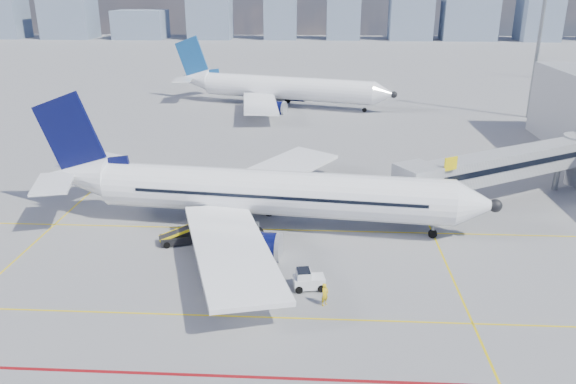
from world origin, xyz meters
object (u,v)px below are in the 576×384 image
(belt_loader, at_px, (185,236))
(ramp_worker, at_px, (325,294))
(main_aircraft, at_px, (255,192))
(second_aircraft, at_px, (279,88))
(cargo_dolly, at_px, (239,277))
(baggage_tug, at_px, (307,280))

(belt_loader, bearing_deg, ramp_worker, -57.64)
(main_aircraft, height_order, belt_loader, main_aircraft)
(second_aircraft, relative_size, cargo_dolly, 9.53)
(belt_loader, xyz_separation_m, ramp_worker, (11.69, -9.21, 0.23))
(cargo_dolly, height_order, belt_loader, belt_loader)
(cargo_dolly, bearing_deg, baggage_tug, -13.68)
(second_aircraft, bearing_deg, main_aircraft, -71.61)
(main_aircraft, bearing_deg, baggage_tug, -59.43)
(cargo_dolly, bearing_deg, belt_loader, 104.02)
(baggage_tug, bearing_deg, second_aircraft, 86.06)
(cargo_dolly, distance_m, belt_loader, 9.67)
(main_aircraft, xyz_separation_m, cargo_dolly, (0.17, -11.59, -2.05))
(belt_loader, bearing_deg, baggage_tug, -53.61)
(main_aircraft, distance_m, ramp_worker, 14.59)
(baggage_tug, xyz_separation_m, belt_loader, (-10.45, 7.10, -0.14))
(ramp_worker, bearing_deg, cargo_dolly, 118.82)
(main_aircraft, distance_m, belt_loader, 7.19)
(second_aircraft, height_order, cargo_dolly, second_aircraft)
(main_aircraft, distance_m, second_aircraft, 53.20)
(main_aircraft, relative_size, second_aircraft, 1.02)
(main_aircraft, relative_size, cargo_dolly, 9.69)
(main_aircraft, height_order, ramp_worker, main_aircraft)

